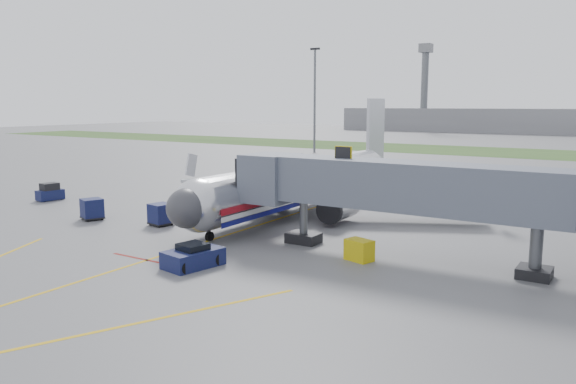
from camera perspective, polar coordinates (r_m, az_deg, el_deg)
The scene contains 16 objects.
ground at distance 39.00m, azimuth -9.87°, elevation -5.47°, with size 400.00×400.00×0.00m, color #565659.
grass_strip at distance 121.03m, azimuth 20.01°, elevation 3.87°, with size 300.00×25.00×0.01m, color #2D4C1E.
apron_markings at distance 34.10m, azimuth -18.29°, elevation -7.91°, with size 21.52×50.00×0.01m.
airliner at distance 50.61m, azimuth 1.67°, elevation 1.02°, with size 32.10×35.67×10.25m.
jet_bridge at distance 35.63m, azimuth 11.15°, elevation 0.46°, with size 25.30×4.00×6.90m.
light_mast_left at distance 112.55m, azimuth 2.73°, elevation 9.54°, with size 2.00×0.44×20.40m.
distant_terminal at distance 201.16m, azimuth 22.21°, elevation 6.71°, with size 120.00×14.00×8.00m, color slate.
control_tower at distance 203.88m, azimuth 13.71°, elevation 10.88°, with size 4.00×4.00×30.00m.
pushback_tug at distance 34.16m, azimuth -9.62°, elevation -6.52°, with size 2.70×3.74×1.42m.
baggage_tug at distance 61.34m, azimuth -23.03°, elevation -0.06°, with size 1.64×2.67×1.76m.
baggage_cart_a at distance 52.59m, azimuth -1.05°, elevation -0.52°, with size 2.06×2.06×1.90m.
baggage_cart_b at distance 45.97m, azimuth -12.79°, elevation -2.22°, with size 1.90×1.90×1.75m.
baggage_cart_c at distance 49.78m, azimuth -19.29°, elevation -1.64°, with size 2.15×2.15×1.78m.
belt_loader at distance 50.49m, azimuth -6.51°, elevation -1.47°, with size 2.57×4.61×2.18m.
ground_power_cart at distance 35.23m, azimuth 7.24°, elevation -5.89°, with size 1.90×1.53×1.32m.
ramp_worker at distance 51.49m, azimuth -2.50°, elevation -0.83°, with size 0.64×0.42×1.77m, color #9CE51A.
Camera 1 is at (25.46, -27.93, 9.64)m, focal length 35.00 mm.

